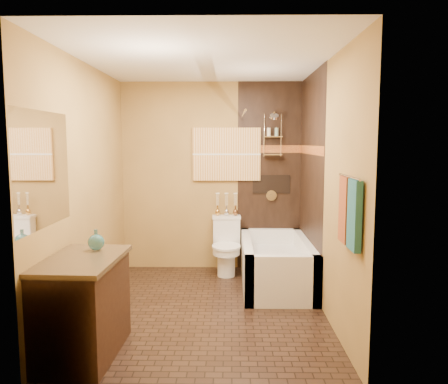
{
  "coord_description": "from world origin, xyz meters",
  "views": [
    {
      "loc": [
        0.26,
        -4.34,
        1.71
      ],
      "look_at": [
        0.18,
        0.4,
        1.17
      ],
      "focal_mm": 35.0,
      "sensor_mm": 36.0,
      "label": 1
    }
  ],
  "objects_px": {
    "sunset_painting": "(227,154)",
    "bathtub": "(276,267)",
    "toilet": "(226,245)",
    "vanity": "(83,307)"
  },
  "relations": [
    {
      "from": "bathtub",
      "to": "toilet",
      "type": "height_order",
      "value": "toilet"
    },
    {
      "from": "sunset_painting",
      "to": "bathtub",
      "type": "relative_size",
      "value": 0.6
    },
    {
      "from": "toilet",
      "to": "vanity",
      "type": "relative_size",
      "value": 0.79
    },
    {
      "from": "bathtub",
      "to": "vanity",
      "type": "distance_m",
      "value": 2.46
    },
    {
      "from": "bathtub",
      "to": "toilet",
      "type": "distance_m",
      "value": 0.78
    },
    {
      "from": "toilet",
      "to": "bathtub",
      "type": "bearing_deg",
      "value": -40.8
    },
    {
      "from": "bathtub",
      "to": "vanity",
      "type": "xyz_separation_m",
      "value": [
        -1.72,
        -1.75,
        0.18
      ]
    },
    {
      "from": "bathtub",
      "to": "vanity",
      "type": "height_order",
      "value": "vanity"
    },
    {
      "from": "sunset_painting",
      "to": "toilet",
      "type": "bearing_deg",
      "value": -90.0
    },
    {
      "from": "sunset_painting",
      "to": "bathtub",
      "type": "xyz_separation_m",
      "value": [
        0.6,
        -0.73,
        -1.33
      ]
    }
  ]
}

